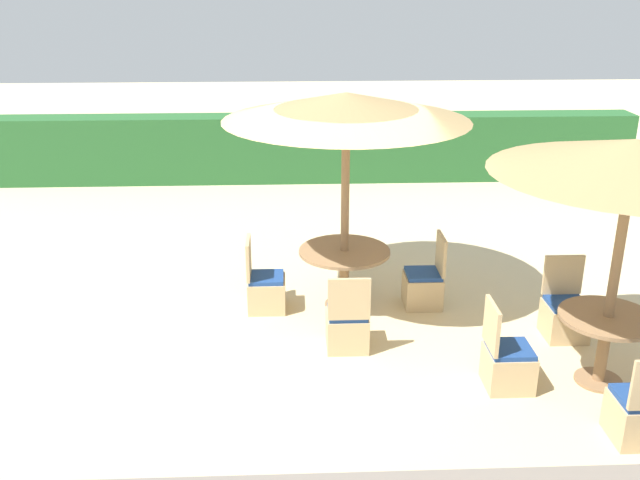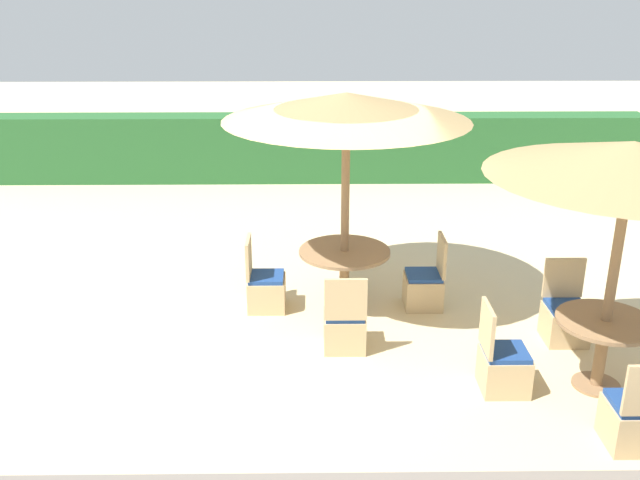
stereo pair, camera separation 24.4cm
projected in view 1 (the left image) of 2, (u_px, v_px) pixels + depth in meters
The scene contains 12 objects.
ground_plane at pixel (322, 329), 8.45m from camera, with size 40.00×40.00×0.00m, color beige.
hedge_row at pixel (308, 148), 14.23m from camera, with size 13.00×0.70×1.31m, color #28602D.
parasol_front_right at pixel (634, 158), 6.53m from camera, with size 2.65×2.65×2.55m.
round_table_front_right at pixel (606, 332), 7.17m from camera, with size 0.97×0.97×0.76m.
patio_chair_front_right_south at pixel (639, 415), 6.37m from camera, with size 0.46×0.46×0.93m.
patio_chair_front_right_west at pixel (507, 363), 7.20m from camera, with size 0.46×0.46×0.93m.
patio_chair_front_right_north at pixel (565, 316), 8.20m from camera, with size 0.46×0.46×0.93m.
parasol_center at pixel (346, 107), 8.15m from camera, with size 2.88×2.88×2.68m.
round_table_center at pixel (344, 261), 8.83m from camera, with size 1.13×1.13×0.75m.
patio_chair_center_west at pixel (265, 289), 8.86m from camera, with size 0.46×0.46×0.93m.
patio_chair_center_south at pixel (347, 326), 7.94m from camera, with size 0.46×0.46×0.93m.
patio_chair_center_east at pixel (424, 286), 8.97m from camera, with size 0.46×0.46×0.93m.
Camera 1 is at (-0.35, -7.51, 3.99)m, focal length 40.00 mm.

